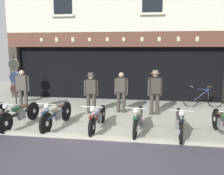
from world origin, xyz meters
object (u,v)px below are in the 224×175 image
(salesman_left, at_px, (23,89))
(shopkeeper_center, at_px, (91,91))
(advert_board_near, at_px, (163,63))
(motorcycle_left, at_px, (20,114))
(assistant_far_right, at_px, (155,90))
(tyre_sign_pole, at_px, (14,77))
(motorcycle_center, at_px, (97,117))
(motorcycle_far_right, at_px, (223,123))
(motorcycle_center_right, at_px, (138,118))
(leaning_bicycle, at_px, (203,98))
(motorcycle_right, at_px, (180,121))
(motorcycle_center_left, at_px, (57,114))
(salesman_right, at_px, (121,90))

(salesman_left, xyz_separation_m, shopkeeper_center, (2.74, 0.19, -0.05))
(advert_board_near, bearing_deg, salesman_left, -152.61)
(motorcycle_left, distance_m, assistant_far_right, 4.90)
(salesman_left, distance_m, tyre_sign_pole, 1.61)
(motorcycle_left, relative_size, motorcycle_center, 1.05)
(motorcycle_far_right, bearing_deg, motorcycle_center_right, -1.38)
(motorcycle_left, height_order, leaning_bicycle, leaning_bicycle)
(motorcycle_far_right, bearing_deg, motorcycle_right, 1.99)
(motorcycle_center_left, distance_m, motorcycle_center, 1.37)
(motorcycle_right, xyz_separation_m, tyre_sign_pole, (-6.89, 2.92, 0.82))
(assistant_far_right, relative_size, leaning_bicycle, 0.98)
(salesman_left, relative_size, leaning_bicycle, 0.96)
(motorcycle_center_left, relative_size, leaning_bicycle, 1.18)
(motorcycle_center, bearing_deg, assistant_far_right, -131.08)
(motorcycle_center_left, distance_m, advert_board_near, 5.96)
(motorcycle_left, relative_size, shopkeeper_center, 1.29)
(motorcycle_center, xyz_separation_m, assistant_far_right, (1.84, 1.96, 0.54))
(salesman_left, height_order, salesman_right, salesman_left)
(motorcycle_center_right, distance_m, salesman_left, 4.93)
(shopkeeper_center, bearing_deg, motorcycle_center_right, 130.10)
(motorcycle_center, distance_m, shopkeeper_center, 1.95)
(assistant_far_right, relative_size, advert_board_near, 1.63)
(motorcycle_left, bearing_deg, tyre_sign_pole, -50.46)
(shopkeeper_center, xyz_separation_m, assistant_far_right, (2.46, 0.17, 0.07))
(advert_board_near, bearing_deg, motorcycle_far_right, -73.30)
(assistant_far_right, xyz_separation_m, advert_board_near, (0.47, 2.58, 0.86))
(tyre_sign_pole, distance_m, advert_board_near, 6.95)
(tyre_sign_pole, bearing_deg, motorcycle_far_right, -19.68)
(motorcycle_center, distance_m, motorcycle_far_right, 3.70)
(motorcycle_right, bearing_deg, tyre_sign_pole, -18.73)
(motorcycle_far_right, xyz_separation_m, salesman_left, (-7.06, 1.71, 0.51))
(motorcycle_center_left, relative_size, tyre_sign_pole, 0.91)
(motorcycle_center_right, bearing_deg, leaning_bicycle, -123.32)
(motorcycle_center, relative_size, motorcycle_far_right, 0.99)
(tyre_sign_pole, xyz_separation_m, leaning_bicycle, (8.40, 0.69, -0.86))
(motorcycle_right, bearing_deg, assistant_far_right, -68.34)
(motorcycle_far_right, relative_size, shopkeeper_center, 1.24)
(motorcycle_right, xyz_separation_m, advert_board_near, (-0.18, 4.67, 1.39))
(motorcycle_center_right, bearing_deg, motorcycle_center, 4.65)
(salesman_right, relative_size, leaning_bicycle, 0.91)
(motorcycle_right, distance_m, advert_board_near, 4.87)
(salesman_left, height_order, advert_board_near, advert_board_near)
(salesman_left, distance_m, shopkeeper_center, 2.75)
(tyre_sign_pole, bearing_deg, salesman_right, -7.94)
(motorcycle_right, relative_size, salesman_right, 1.21)
(motorcycle_center, height_order, leaning_bicycle, leaning_bicycle)
(motorcycle_center_right, xyz_separation_m, salesman_right, (-0.74, 2.11, 0.47))
(motorcycle_center_left, height_order, assistant_far_right, assistant_far_right)
(salesman_left, height_order, tyre_sign_pole, tyre_sign_pole)
(motorcycle_center, relative_size, assistant_far_right, 1.15)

